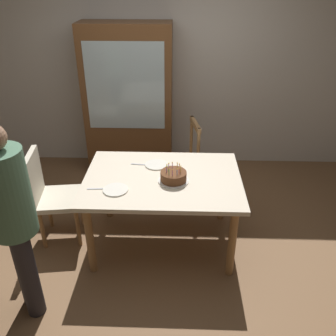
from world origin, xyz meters
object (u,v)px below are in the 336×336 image
chair_upholstered (49,192)px  plate_near_celebrant (116,190)px  dining_table (163,186)px  china_cabinet (129,101)px  chair_spindle_back (180,163)px  plate_far_side (156,165)px  person_celebrant (12,216)px  birthday_cake (173,177)px

chair_upholstered → plate_near_celebrant: bearing=-21.8°
dining_table → plate_near_celebrant: bearing=-149.5°
dining_table → china_cabinet: bearing=108.0°
china_cabinet → dining_table: bearing=-72.0°
chair_spindle_back → chair_upholstered: same height
plate_far_side → chair_upholstered: chair_upholstered is taller
dining_table → person_celebrant: 1.34m
birthday_cake → china_cabinet: 1.74m
birthday_cake → person_celebrant: 1.36m
birthday_cake → chair_upholstered: 1.24m
dining_table → china_cabinet: size_ratio=0.76×
plate_far_side → china_cabinet: china_cabinet is taller
birthday_cake → china_cabinet: size_ratio=0.15×
dining_table → china_cabinet: china_cabinet is taller
birthday_cake → plate_far_side: 0.34m
person_celebrant → birthday_cake: bearing=34.7°
person_celebrant → china_cabinet: 2.45m
dining_table → birthday_cake: 0.18m
chair_spindle_back → chair_upholstered: (-1.26, -0.79, 0.07)m
dining_table → plate_far_side: bearing=107.2°
chair_spindle_back → person_celebrant: size_ratio=0.60×
plate_far_side → person_celebrant: (-0.94, -1.07, 0.15)m
plate_near_celebrant → person_celebrant: person_celebrant is taller
china_cabinet → plate_far_side: bearing=-71.9°
plate_near_celebrant → plate_far_side: (0.32, 0.47, 0.00)m
dining_table → person_celebrant: (-1.01, -0.83, 0.25)m
birthday_cake → chair_spindle_back: 0.97m
dining_table → person_celebrant: person_celebrant is taller
birthday_cake → chair_upholstered: chair_upholstered is taller
plate_far_side → plate_near_celebrant: bearing=-124.8°
plate_near_celebrant → chair_upholstered: chair_upholstered is taller
birthday_cake → plate_far_side: (-0.17, 0.30, -0.04)m
chair_spindle_back → plate_near_celebrant: bearing=-117.1°
china_cabinet → birthday_cake: bearing=-69.5°
chair_spindle_back → plate_far_side: bearing=-110.5°
person_celebrant → chair_spindle_back: bearing=55.1°
birthday_cake → china_cabinet: china_cabinet is taller
birthday_cake → plate_near_celebrant: size_ratio=1.27×
dining_table → plate_near_celebrant: (-0.40, -0.23, 0.10)m
dining_table → person_celebrant: bearing=-140.6°
china_cabinet → chair_upholstered: bearing=-111.8°
plate_near_celebrant → china_cabinet: (-0.11, 1.79, 0.20)m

